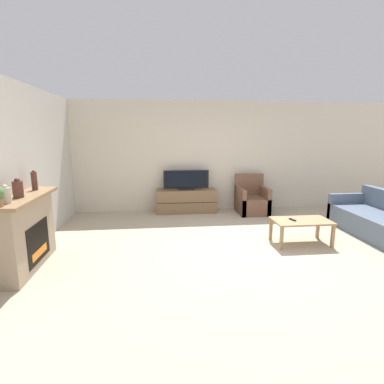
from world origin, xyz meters
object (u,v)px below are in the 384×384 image
at_px(fireplace, 25,232).
at_px(coffee_table, 301,223).
at_px(armchair, 252,201).
at_px(remote, 293,220).
at_px(mantel_vase_right, 34,181).
at_px(tv_stand, 186,201).
at_px(tv, 186,181).
at_px(mantel_vase_centre_left, 18,189).
at_px(mantel_vase_left, 6,195).

bearing_deg(fireplace, coffee_table, 6.65).
height_order(armchair, remote, armchair).
height_order(mantel_vase_right, armchair, mantel_vase_right).
distance_m(tv_stand, tv, 0.50).
distance_m(fireplace, mantel_vase_right, 0.80).
bearing_deg(mantel_vase_centre_left, armchair, 33.71).
xyz_separation_m(mantel_vase_centre_left, tv, (2.54, 2.97, -0.40)).
distance_m(tv, armchair, 1.68).
xyz_separation_m(mantel_vase_right, remote, (4.19, 0.07, -0.77)).
bearing_deg(mantel_vase_left, tv_stand, 52.42).
height_order(fireplace, tv_stand, fireplace).
relative_size(mantel_vase_right, armchair, 0.33).
distance_m(mantel_vase_left, mantel_vase_right, 0.89).
bearing_deg(fireplace, remote, 6.94).
height_order(fireplace, mantel_vase_left, mantel_vase_left).
relative_size(mantel_vase_left, tv_stand, 0.16).
distance_m(mantel_vase_left, mantel_vase_centre_left, 0.33).
xyz_separation_m(tv_stand, tv, (0.00, -0.00, 0.50)).
bearing_deg(fireplace, mantel_vase_centre_left, -81.44).
height_order(mantel_vase_centre_left, tv_stand, mantel_vase_centre_left).
distance_m(tv_stand, armchair, 1.60).
bearing_deg(mantel_vase_left, mantel_vase_centre_left, 90.00).
bearing_deg(fireplace, tv_stand, 48.18).
relative_size(mantel_vase_centre_left, tv, 0.25).
bearing_deg(mantel_vase_left, fireplace, 92.16).
xyz_separation_m(mantel_vase_right, tv_stand, (2.54, 2.41, -0.93)).
xyz_separation_m(tv, armchair, (1.59, -0.21, -0.49)).
bearing_deg(mantel_vase_right, armchair, 28.05).
distance_m(mantel_vase_left, tv, 4.18).
bearing_deg(coffee_table, tv, 127.80).
bearing_deg(tv_stand, mantel_vase_left, -127.58).
xyz_separation_m(fireplace, coffee_table, (4.38, 0.51, -0.17)).
xyz_separation_m(mantel_vase_left, mantel_vase_centre_left, (-0.00, 0.33, 0.02)).
xyz_separation_m(fireplace, tv_stand, (2.56, 2.86, -0.26)).
bearing_deg(remote, mantel_vase_left, 176.11).
distance_m(tv, remote, 2.89).
xyz_separation_m(fireplace, armchair, (4.15, 2.64, -0.25)).
relative_size(fireplace, mantel_vase_right, 4.79).
bearing_deg(tv_stand, armchair, -7.65).
relative_size(tv_stand, coffee_table, 1.49).
xyz_separation_m(tv_stand, remote, (1.65, -2.35, 0.16)).
bearing_deg(remote, mantel_vase_centre_left, 171.72).
xyz_separation_m(mantel_vase_centre_left, coffee_table, (4.36, 0.62, -0.82)).
xyz_separation_m(mantel_vase_right, tv, (2.54, 2.41, -0.43)).
xyz_separation_m(armchair, remote, (0.07, -2.13, 0.14)).
bearing_deg(mantel_vase_right, fireplace, -92.16).
bearing_deg(remote, coffee_table, -17.47).
distance_m(mantel_vase_left, remote, 4.36).
xyz_separation_m(tv, remote, (1.65, -2.34, -0.35)).
bearing_deg(mantel_vase_left, remote, 12.85).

